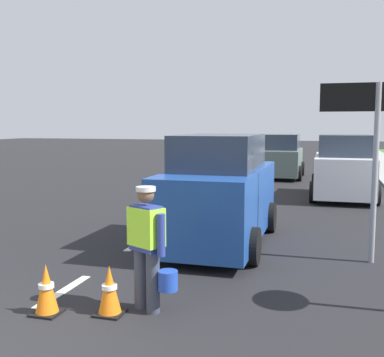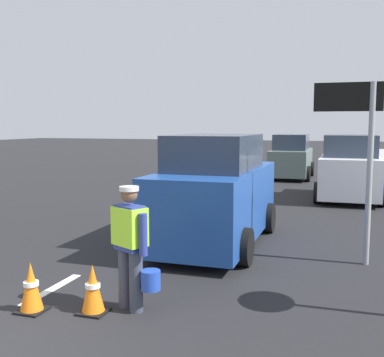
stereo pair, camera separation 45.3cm
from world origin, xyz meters
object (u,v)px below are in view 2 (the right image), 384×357
Objects in this scene: lane_direction_sign at (357,128)px; traffic_cone_near at (93,289)px; road_worker at (131,242)px; traffic_cone_far at (31,287)px; car_parked_far at (350,170)px; car_outgoing_far at (291,158)px; car_outgoing_ahead at (216,193)px.

traffic_cone_near is (-3.26, -3.43, -2.08)m from lane_direction_sign.
road_worker is at bearing 31.18° from traffic_cone_near.
car_parked_far is (4.05, 11.18, 0.66)m from traffic_cone_far.
car_outgoing_far is at bearing 100.88° from lane_direction_sign.
traffic_cone_near is 0.83m from traffic_cone_far.
car_outgoing_far reaches higher than traffic_cone_near.
lane_direction_sign is (2.82, 3.17, 1.48)m from road_worker.
car_parked_far is (-0.02, 7.53, -1.41)m from lane_direction_sign.
car_outgoing_ahead is 1.14× the size of car_parked_far.
car_outgoing_far is at bearing 89.37° from car_outgoing_ahead.
traffic_cone_far is (-1.24, -0.48, -0.60)m from road_worker.
traffic_cone_far is at bearing -158.85° from road_worker.
car_parked_far is (2.52, -5.68, 0.06)m from car_outgoing_far.
traffic_cone_near is 4.11m from car_outgoing_ahead.
car_outgoing_ahead is at bearing 87.79° from road_worker.
car_outgoing_far is (1.52, 16.86, 0.60)m from traffic_cone_far.
car_parked_far is at bearing 73.51° from traffic_cone_near.
traffic_cone_near is 0.17× the size of car_parked_far.
car_outgoing_ahead is at bearing -90.63° from car_outgoing_far.
road_worker is 0.52× the size of lane_direction_sign.
car_outgoing_ahead is at bearing 168.14° from lane_direction_sign.
traffic_cone_near is 0.17× the size of car_outgoing_far.
traffic_cone_near is 16.67m from car_outgoing_far.
car_parked_far reaches higher than road_worker.
traffic_cone_far is (-0.80, -0.21, 0.01)m from traffic_cone_near.
road_worker is 16.38m from car_outgoing_far.
traffic_cone_far is 16.94m from car_outgoing_far.
car_outgoing_far is 0.88× the size of car_outgoing_ahead.
traffic_cone_far is 0.18× the size of car_parked_far.
car_parked_far is (2.81, 10.70, 0.06)m from road_worker.
traffic_cone_near is at bearing 14.93° from traffic_cone_far.
car_outgoing_ahead is at bearing -110.91° from car_parked_far.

